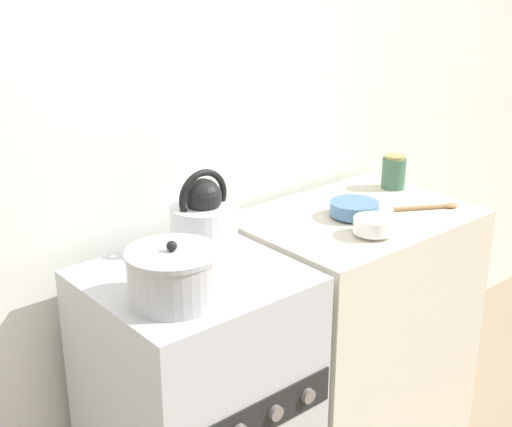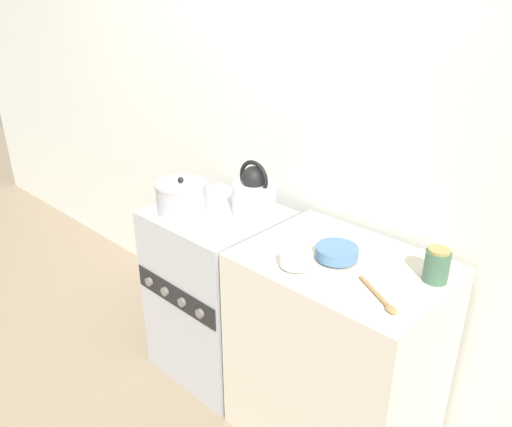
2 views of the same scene
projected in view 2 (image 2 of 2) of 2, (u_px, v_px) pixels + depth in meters
The scene contains 10 objects.
ground_plane at pixel (183, 387), 2.56m from camera, with size 12.00×12.00×0.00m, color gray.
wall_back at pixel (271, 124), 2.47m from camera, with size 7.00×0.06×2.50m.
stove at pixel (219, 291), 2.55m from camera, with size 0.58×0.57×0.89m.
counter at pixel (336, 353), 2.12m from camera, with size 0.79×0.59×0.90m.
kettle at pixel (254, 193), 2.32m from camera, with size 0.25×0.20×0.26m.
cooking_pot at pixel (182, 197), 2.35m from camera, with size 0.25×0.25×0.17m.
enamel_bowl at pixel (337, 252), 1.93m from camera, with size 0.17×0.17×0.05m.
small_ceramic_bowl at pixel (296, 259), 1.88m from camera, with size 0.13×0.13×0.06m.
storage_jar at pixel (437, 265), 1.78m from camera, with size 0.09×0.09×0.13m.
wooden_spoon at pixel (380, 297), 1.69m from camera, with size 0.22×0.14×0.02m.
Camera 2 is at (1.62, -1.17, 1.87)m, focal length 35.00 mm.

